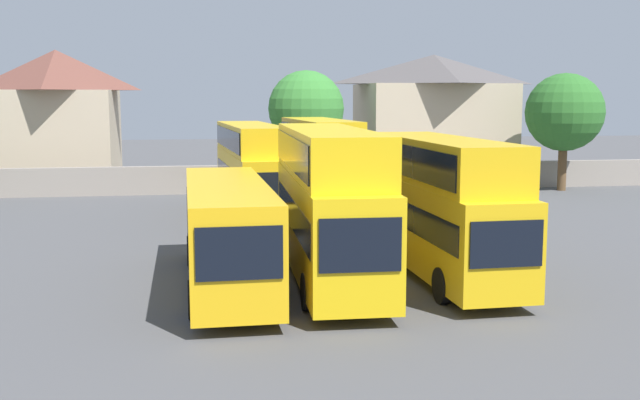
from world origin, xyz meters
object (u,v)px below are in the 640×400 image
object	(u,v)px
tree_behind_wall	(565,113)
bus_3	(442,200)
bus_4	(251,165)
tree_right_of_lot	(306,109)
bus_1	(227,228)
house_terrace_left	(58,116)
bus_2	(328,196)
house_terrace_centre	(433,117)
bus_5	(320,161)

from	to	relation	value
tree_behind_wall	bus_3	bearing A→B (deg)	-125.06
bus_4	tree_right_of_lot	xyz separation A→B (m)	(4.59, 12.44, 2.67)
bus_1	tree_right_of_lot	distance (m)	27.94
house_terrace_left	bus_3	bearing A→B (deg)	-60.01
bus_4	tree_behind_wall	distance (m)	22.67
bus_1	bus_2	bearing A→B (deg)	98.77
bus_1	bus_4	world-z (taller)	bus_4
bus_3	tree_behind_wall	xyz separation A→B (m)	(15.58, 22.19, 2.45)
house_terrace_left	tree_behind_wall	distance (m)	34.64
bus_1	bus_3	xyz separation A→B (m)	(7.29, 0.30, 0.74)
bus_4	tree_right_of_lot	distance (m)	13.53
bus_3	house_terrace_left	distance (m)	35.90
house_terrace_centre	house_terrace_left	bearing A→B (deg)	177.91
bus_2	tree_behind_wall	bearing A→B (deg)	139.94
bus_4	house_terrace_centre	bearing A→B (deg)	133.23
bus_1	bus_5	xyz separation A→B (m)	(5.42, 14.83, 0.85)
tree_behind_wall	bus_2	bearing A→B (deg)	-131.62
house_terrace_centre	tree_behind_wall	distance (m)	10.20
bus_2	bus_1	bearing A→B (deg)	-78.59
bus_1	bus_5	distance (m)	15.81
bus_3	bus_2	bearing A→B (deg)	-95.96
bus_5	tree_right_of_lot	xyz separation A→B (m)	(0.96, 12.17, 2.55)
house_terrace_left	house_terrace_centre	world-z (taller)	house_terrace_left
bus_5	house_terrace_left	bearing A→B (deg)	-139.28
bus_1	house_terrace_left	size ratio (longest dim) A/B	1.18
bus_2	bus_4	distance (m)	14.05
bus_4	bus_2	bearing A→B (deg)	2.66
house_terrace_left	bus_4	bearing A→B (deg)	-53.57
house_terrace_centre	tree_behind_wall	xyz separation A→B (m)	(6.49, -7.86, 0.43)
bus_4	tree_behind_wall	xyz separation A→B (m)	(21.09, 7.94, 2.44)
tree_behind_wall	tree_right_of_lot	size ratio (longest dim) A/B	0.97
bus_5	tree_behind_wall	distance (m)	19.21
bus_3	bus_4	distance (m)	15.28
bus_5	house_terrace_left	distance (m)	23.10
bus_5	house_terrace_centre	xyz separation A→B (m)	(10.97, 15.52, 1.90)
bus_3	house_terrace_centre	xyz separation A→B (m)	(9.09, 30.05, 2.02)
bus_1	tree_right_of_lot	bearing A→B (deg)	165.65
bus_1	bus_2	world-z (taller)	bus_2
bus_1	bus_3	bearing A→B (deg)	91.27
house_terrace_centre	bus_3	bearing A→B (deg)	-106.83
bus_2	bus_5	xyz separation A→B (m)	(2.01, 14.24, -0.06)
bus_2	bus_5	size ratio (longest dim) A/B	1.15
bus_4	house_terrace_left	distance (m)	20.97
house_terrace_centre	tree_right_of_lot	size ratio (longest dim) A/B	1.39
bus_1	tree_behind_wall	bearing A→B (deg)	133.45
bus_4	tree_behind_wall	size ratio (longest dim) A/B	1.52
bus_2	house_terrace_centre	size ratio (longest dim) A/B	1.06
bus_1	tree_behind_wall	xyz separation A→B (m)	(22.87, 22.49, 3.18)
bus_3	bus_5	xyz separation A→B (m)	(-1.88, 14.53, 0.12)
bus_2	tree_right_of_lot	bearing A→B (deg)	175.17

